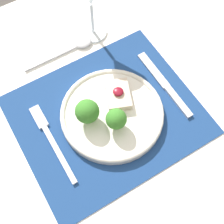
% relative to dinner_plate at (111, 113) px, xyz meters
% --- Properties ---
extents(ground_plane, '(8.00, 8.00, 0.00)m').
position_rel_dinner_plate_xyz_m(ground_plane, '(-0.01, 0.01, -0.78)').
color(ground_plane, '#4C4742').
extents(dining_table, '(1.28, 0.92, 0.76)m').
position_rel_dinner_plate_xyz_m(dining_table, '(-0.01, 0.01, -0.12)').
color(dining_table, white).
rests_on(dining_table, ground_plane).
extents(placemat, '(0.42, 0.36, 0.00)m').
position_rel_dinner_plate_xyz_m(placemat, '(-0.01, 0.01, -0.02)').
color(placemat, navy).
rests_on(placemat, dining_table).
extents(dinner_plate, '(0.24, 0.24, 0.08)m').
position_rel_dinner_plate_xyz_m(dinner_plate, '(0.00, 0.00, 0.00)').
color(dinner_plate, silver).
rests_on(dinner_plate, placemat).
extents(fork, '(0.02, 0.21, 0.01)m').
position_rel_dinner_plate_xyz_m(fork, '(-0.15, 0.02, -0.01)').
color(fork, silver).
rests_on(fork, placemat).
extents(knife, '(0.02, 0.21, 0.01)m').
position_rel_dinner_plate_xyz_m(knife, '(0.16, -0.01, -0.01)').
color(knife, silver).
rests_on(knife, placemat).
extents(spoon, '(0.20, 0.04, 0.01)m').
position_rel_dinner_plate_xyz_m(spoon, '(0.02, 0.23, -0.01)').
color(spoon, silver).
rests_on(spoon, dining_table).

